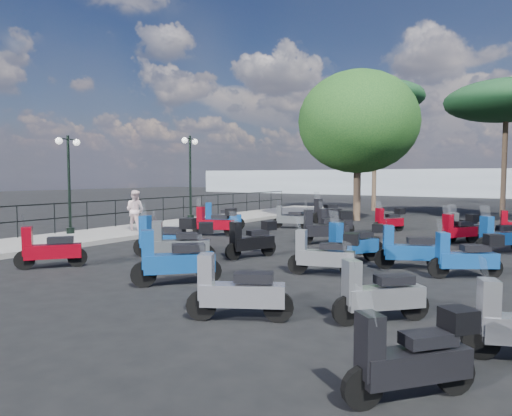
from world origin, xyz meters
The scene contains 33 objects.
ground centered at (0.00, 0.00, 0.00)m, with size 120.00×120.00×0.00m, color black.
sidewalk centered at (-6.50, 3.00, 0.07)m, with size 3.00×30.00×0.15m, color slate.
railing centered at (-7.80, 2.80, 0.90)m, with size 0.04×26.04×1.10m.
lamp_post_1 centered at (-7.37, -0.28, 2.16)m, with size 0.36×1.03×3.53m.
lamp_post_2 centered at (-7.15, 6.00, 2.41)m, with size 0.42×1.16×3.97m.
pedestrian_far centered at (-6.12, 1.65, 0.92)m, with size 0.75×0.59×1.54m, color beige.
scooter_1 centered at (-2.87, -3.97, 0.45)m, with size 1.10×1.35×1.31m.
scooter_2 centered at (-1.55, -1.39, 0.55)m, with size 1.74×0.90×1.45m.
scooter_3 centered at (-3.23, 2.90, 0.52)m, with size 1.67×0.82×1.38m.
scooter_4 centered at (-4.14, 4.48, 0.51)m, with size 1.53×1.20×1.46m.
scooter_5 centered at (-1.82, 9.69, 0.51)m, with size 0.93×1.76×1.48m.
scooter_7 centered at (0.86, -3.60, 0.51)m, with size 1.33×1.43×1.46m.
scooter_8 centered at (0.42, -0.10, 0.49)m, with size 0.83×1.54×1.29m.
scooter_9 centered at (1.08, 3.25, 0.55)m, with size 1.53×1.27×1.45m.
scooter_10 centered at (0.36, 5.55, 0.44)m, with size 1.14×1.26×1.28m.
scooter_11 centered at (-2.11, 6.57, 0.42)m, with size 1.47×0.72×1.22m.
scooter_13 centered at (3.26, -4.77, 0.46)m, with size 1.50×0.93×1.32m.
scooter_14 centered at (-0.51, -1.91, 0.53)m, with size 1.48×1.25×1.41m.
scooter_15 centered at (3.04, -1.11, 0.49)m, with size 1.59×0.70×1.29m.
scooter_16 centered at (2.67, 1.92, 0.44)m, with size 1.43×0.70×1.18m.
scooter_17 centered at (1.81, 7.66, 0.47)m, with size 0.94×1.40×1.24m.
scooter_19 centered at (5.11, -3.67, 0.44)m, with size 1.16×1.20×1.25m.
scooter_20 centered at (2.97, 0.66, 0.47)m, with size 0.99×1.53×1.36m.
scooter_21 centered at (4.42, 0.63, 0.46)m, with size 1.58×0.87×1.34m.
scooter_22 centered at (4.72, 5.74, 0.48)m, with size 1.03×1.40×1.27m.
scooter_25 centered at (6.15, -5.86, 0.44)m, with size 1.07×1.22×1.18m.
scooter_27 centered at (5.72, 0.34, 0.48)m, with size 1.43×1.01×1.28m.
scooter_28 centered at (6.02, 4.40, 0.48)m, with size 1.22×1.38×1.39m.
scooter_29 centered at (4.71, 6.43, 0.44)m, with size 0.96×1.40×1.27m.
broadleaf_tree centered at (-0.99, 11.52, 4.89)m, with size 5.96×5.96×7.44m.
pine_0 centered at (4.94, 17.91, 6.26)m, with size 6.43×6.43×7.40m.
pine_2 centered at (-2.44, 18.36, 7.17)m, with size 6.07×6.07×8.26m.
distant_hills centered at (0.00, 45.00, 1.50)m, with size 70.00×8.00×3.00m, color gray.
Camera 1 is at (7.25, -10.35, 2.22)m, focal length 32.00 mm.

